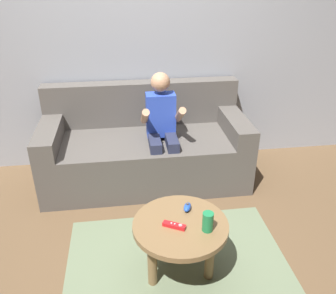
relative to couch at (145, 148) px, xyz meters
name	(u,v)px	position (x,y,z in m)	size (l,w,h in m)	color
ground_plane	(155,264)	(-0.03, -1.13, -0.30)	(9.88, 9.88, 0.00)	brown
wall_back	(135,34)	(-0.03, 0.40, 0.95)	(4.94, 0.05, 2.50)	#999EA8
couch	(145,148)	(0.00, 0.00, 0.00)	(1.81, 0.80, 0.85)	#56514C
person_seated_on_couch	(162,127)	(0.14, -0.18, 0.29)	(0.35, 0.43, 1.03)	#282D47
coffee_table	(180,232)	(0.12, -1.23, 0.05)	(0.59, 0.59, 0.42)	brown
area_rug	(180,273)	(0.12, -1.23, -0.30)	(1.49, 1.22, 0.01)	#6B7A5B
game_remote_red_near_edge	(174,225)	(0.08, -1.26, 0.13)	(0.14, 0.10, 0.03)	red
nunchuk_blue	(187,207)	(0.19, -1.11, 0.14)	(0.07, 0.10, 0.05)	blue
soda_can	(208,222)	(0.27, -1.31, 0.18)	(0.07, 0.07, 0.12)	#1E7F47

